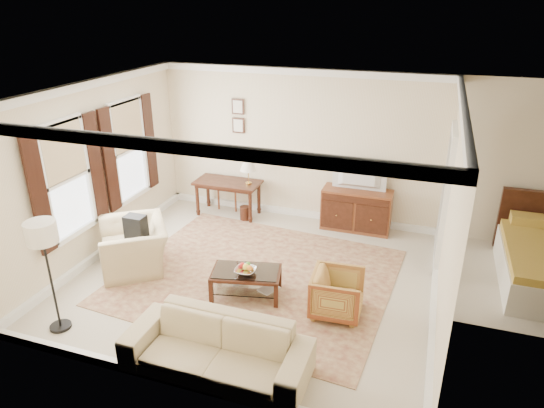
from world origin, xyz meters
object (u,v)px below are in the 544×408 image
Objects in this scene: coffee_table at (246,276)px; sofa at (216,341)px; writing_desk at (228,187)px; tv at (360,166)px; sideboard at (356,210)px; club_armchair at (133,239)px; striped_armchair at (337,292)px.

sofa is at bearing -80.81° from coffee_table.
tv is at bearing 2.85° from writing_desk.
club_armchair reaches higher than sideboard.
writing_desk is at bearing 118.49° from coffee_table.
tv is at bearing 91.85° from club_armchair.
sideboard is 4.06m from club_armchair.
sofa is (1.67, -4.17, -0.17)m from writing_desk.
writing_desk is 2.64m from tv.
tv is 2.90m from striped_armchair.
tv is 3.10m from coffee_table.
club_armchair is (-2.01, 0.19, 0.19)m from coffee_table.
club_armchair is at bearing -140.93° from sideboard.
sofa reaches higher than striped_armchair.
coffee_table is 1.35m from striped_armchair.
sofa is (2.27, -1.76, -0.08)m from club_armchair.
sideboard is 1.10× the size of club_armchair.
writing_desk is 2.97m from coffee_table.
writing_desk is 1.18× the size of coffee_table.
club_armchair is at bearing 83.22° from striped_armchair.
coffee_table is (-1.14, -2.75, -0.07)m from sideboard.
sideboard is (2.55, 0.15, -0.20)m from writing_desk.
writing_desk is at bearing 129.07° from club_armchair.
sofa reaches higher than sideboard.
writing_desk is 1.11× the size of club_armchair.
coffee_table is 2.03m from club_armchair.
coffee_table is at bearing 47.57° from club_armchair.
club_armchair is 0.53× the size of sofa.
club_armchair is (-3.15, -2.56, 0.11)m from sideboard.
writing_desk reaches higher than striped_armchair.
coffee_table is at bearing 86.11° from striped_armchair.
sofa is (0.25, -1.57, 0.11)m from coffee_table.
tv is 0.81× the size of club_armchair.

